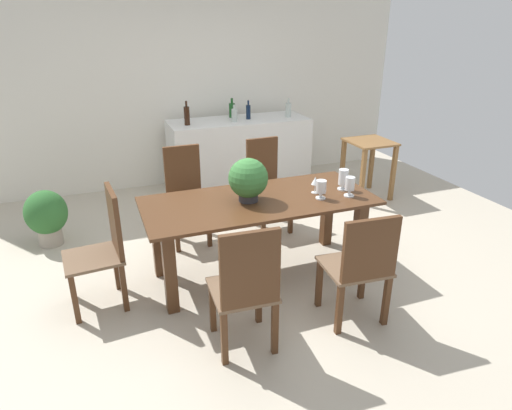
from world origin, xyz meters
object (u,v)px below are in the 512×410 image
Objects in this scene: dining_table at (259,214)px; chair_near_right at (361,264)px; wine_bottle_green at (234,115)px; chair_far_right at (266,181)px; wine_glass at (315,181)px; potted_plant_floor at (46,215)px; wine_bottle_amber at (232,110)px; flower_centerpiece at (248,179)px; crystal_vase_right at (321,188)px; chair_head_end at (105,244)px; side_table at (369,156)px; chair_far_left at (185,191)px; kitchen_counter at (239,154)px; crystal_vase_center_near at (350,185)px; wine_bottle_clear at (187,115)px; crystal_vase_left at (343,178)px; wine_bottle_tall at (288,110)px; chair_near_left at (246,286)px.

chair_near_right is (0.45, -0.96, -0.08)m from dining_table.
chair_far_right is at bearing -91.67° from wine_bottle_green.
wine_glass is 0.25× the size of potted_plant_floor.
wine_bottle_amber is at bearing 84.30° from chair_far_right.
flower_centerpiece is 0.65m from crystal_vase_right.
dining_table is 1.34m from chair_head_end.
crystal_vase_right is 2.18m from side_table.
potted_plant_floor is (-1.76, 1.32, -0.62)m from flower_centerpiece.
chair_far_left is 1.68m from kitchen_counter.
wine_bottle_green is at bearing 96.95° from crystal_vase_center_near.
flower_centerpiece is 2.22m from wine_bottle_clear.
crystal_vase_center_near is (-0.03, -0.17, -0.01)m from crystal_vase_left.
crystal_vase_center_near is 2.49m from wine_bottle_tall.
crystal_vase_left is at bearing -83.86° from wine_bottle_amber.
potted_plant_floor is (-2.38, 1.50, -0.52)m from crystal_vase_right.
flower_centerpiece is at bearing 166.04° from crystal_vase_center_near.
potted_plant_floor is (-2.40, 1.36, -0.53)m from wine_glass.
chair_near_left reaches higher than wine_glass.
wine_bottle_green reaches higher than crystal_vase_left.
chair_near_right is 2.80m from side_table.
side_table is at bearing 44.50° from crystal_vase_right.
dining_table is at bearing -104.41° from kitchen_counter.
wine_bottle_clear is (-0.65, 2.39, 0.23)m from crystal_vase_right.
crystal_vase_right reaches higher than wine_glass.
dining_table is 0.85m from crystal_vase_center_near.
chair_head_end is 2.15m from crystal_vase_center_near.
crystal_vase_right is 0.67× the size of wine_bottle_tall.
chair_near_right is 3.19m from wine_bottle_green.
wine_bottle_tall reaches higher than wine_bottle_green.
wine_glass is 0.20× the size of side_table.
chair_head_end is 4.52× the size of wine_bottle_green.
wine_bottle_tall is (0.77, 2.39, 0.21)m from crystal_vase_right.
kitchen_counter is (0.13, 3.25, -0.05)m from chair_near_right.
flower_centerpiece is (-0.10, 0.00, 0.34)m from dining_table.
dining_table is 0.86m from crystal_vase_left.
wine_bottle_tall reaches higher than crystal_vase_right.
crystal_vase_right is at bearing -49.24° from chair_far_left.
chair_far_left is 1.32× the size of side_table.
side_table is (0.77, -0.88, -0.50)m from wine_bottle_tall.
chair_near_left is at bearing -110.71° from flower_centerpiece.
chair_head_end reaches higher than crystal_vase_left.
wine_bottle_tall reaches higher than chair_near_right.
flower_centerpiece is at bearing -105.19° from wine_bottle_green.
wine_bottle_clear is (0.33, 3.18, 0.53)m from chair_near_left.
crystal_vase_right is 0.28× the size of potted_plant_floor.
chair_far_left is 1.01× the size of chair_head_end.
crystal_vase_right is 2.49m from wine_bottle_clear.
wine_glass is 0.50× the size of wine_bottle_clear.
wine_bottle_tall reaches higher than flower_centerpiece.
dining_table is 7.83× the size of wine_bottle_amber.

